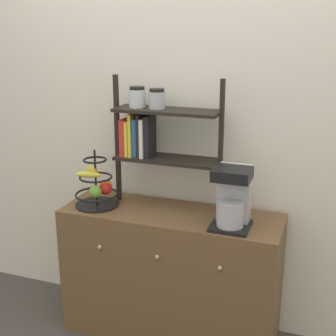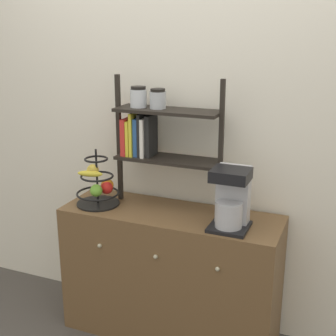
# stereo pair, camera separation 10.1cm
# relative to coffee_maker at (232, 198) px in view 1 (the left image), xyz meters

# --- Properties ---
(wall_back) EXTENTS (7.00, 0.05, 2.60)m
(wall_back) POSITION_rel_coffee_maker_xyz_m (-0.36, 0.32, 0.36)
(wall_back) COLOR silver
(wall_back) RESTS_ON ground_plane
(sideboard) EXTENTS (1.25, 0.44, 0.78)m
(sideboard) POSITION_rel_coffee_maker_xyz_m (-0.36, 0.06, -0.55)
(sideboard) COLOR brown
(sideboard) RESTS_ON ground_plane
(coffee_maker) EXTENTS (0.20, 0.21, 0.32)m
(coffee_maker) POSITION_rel_coffee_maker_xyz_m (0.00, 0.00, 0.00)
(coffee_maker) COLOR black
(coffee_maker) RESTS_ON sideboard
(fruit_stand) EXTENTS (0.25, 0.25, 0.34)m
(fruit_stand) POSITION_rel_coffee_maker_xyz_m (-0.80, 0.02, -0.04)
(fruit_stand) COLOR black
(fruit_stand) RESTS_ON sideboard
(shelf_hutch) EXTENTS (0.64, 0.20, 0.75)m
(shelf_hutch) POSITION_rel_coffee_maker_xyz_m (-0.51, 0.15, 0.28)
(shelf_hutch) COLOR black
(shelf_hutch) RESTS_ON sideboard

